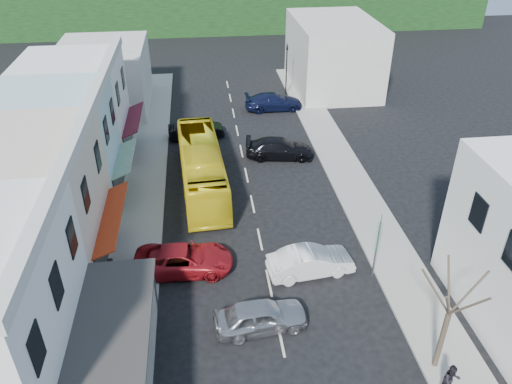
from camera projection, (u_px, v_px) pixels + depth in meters
name	position (u px, v px, depth m)	size (l,w,h in m)	color
ground	(269.00, 283.00, 27.41)	(120.00, 120.00, 0.00)	black
sidewalk_left	(143.00, 195.00, 35.04)	(3.00, 52.00, 0.15)	gray
sidewalk_right	(351.00, 182.00, 36.57)	(3.00, 52.00, 0.15)	gray
shopfront_row	(40.00, 188.00, 28.25)	(8.25, 30.00, 8.00)	silver
distant_block_left	(104.00, 77.00, 47.38)	(8.00, 10.00, 6.00)	#B7B2A8
distant_block_right	(333.00, 54.00, 51.99)	(8.00, 12.00, 7.00)	#B7B2A8
bus	(202.00, 168.00, 35.26)	(2.50, 11.60, 3.10)	yellow
car_silver	(261.00, 317.00, 24.31)	(1.80, 4.40, 1.40)	#A4A5A9
car_white	(310.00, 263.00, 27.77)	(1.80, 4.40, 1.40)	silver
car_red	(184.00, 260.00, 27.98)	(1.90, 4.60, 1.40)	maroon
car_black_near	(280.00, 149.00, 39.63)	(1.84, 4.50, 1.40)	black
car_black_far	(196.00, 130.00, 42.68)	(1.80, 4.40, 1.40)	black
car_navy_far	(274.00, 103.00, 48.04)	(1.84, 4.50, 1.40)	black
pedestrian_left	(113.00, 272.00, 26.70)	(0.60, 0.40, 1.70)	black
pedestrian_right	(451.00, 380.00, 20.90)	(0.70, 0.44, 1.70)	black
direction_sign	(376.00, 250.00, 26.88)	(0.86, 1.62, 3.75)	#115324
street_tree	(449.00, 314.00, 20.93)	(2.29, 2.29, 6.66)	#3A2F25
traffic_signal	(286.00, 70.00, 50.47)	(0.79, 1.15, 5.23)	black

